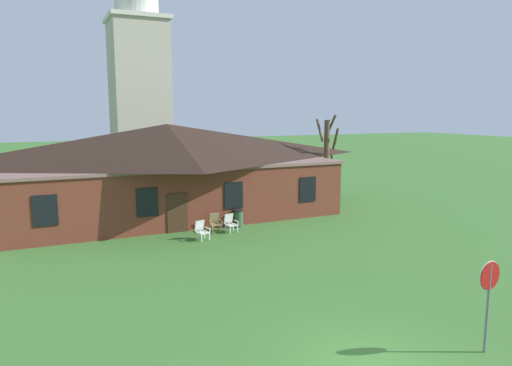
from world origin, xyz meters
TOP-DOWN VIEW (x-y plane):
  - ground_plane at (0.00, 0.00)m, footprint 200.00×200.00m
  - brick_building at (-0.00, 20.02)m, footprint 19.97×10.40m
  - dome_tower at (1.25, 34.50)m, footprint 5.18×5.18m
  - stop_sign at (3.23, -0.76)m, footprint 0.80×0.10m
  - lawn_chair_by_porch at (-0.13, 13.09)m, footprint 0.74×0.79m
  - lawn_chair_near_door at (1.09, 14.44)m, footprint 0.69×0.72m
  - lawn_chair_left_end at (1.77, 13.92)m, footprint 0.71×0.75m
  - bare_tree_beside_building at (10.44, 17.87)m, footprint 1.65×1.62m
  - trash_bin at (2.57, 14.72)m, footprint 0.56×0.56m

SIDE VIEW (x-z plane):
  - ground_plane at x=0.00m, z-range 0.00..0.00m
  - trash_bin at x=2.57m, z-range 0.01..0.99m
  - lawn_chair_by_porch at x=-0.13m, z-range 0.02..0.98m
  - lawn_chair_near_door at x=1.09m, z-range 0.02..0.98m
  - lawn_chair_left_end at x=1.77m, z-range 0.02..0.98m
  - stop_sign at x=3.23m, z-range 0.54..3.09m
  - brick_building at x=0.00m, z-range 0.05..5.67m
  - bare_tree_beside_building at x=10.44m, z-range 0.20..6.38m
  - dome_tower at x=1.25m, z-range -0.83..19.48m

